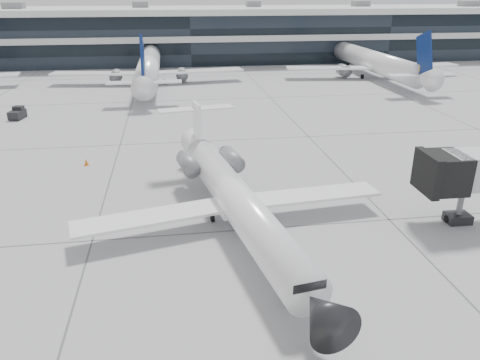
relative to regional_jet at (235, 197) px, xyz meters
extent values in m
plane|color=gray|center=(0.72, -0.82, -2.08)|extent=(220.00, 220.00, 0.00)
cube|color=black|center=(0.72, 81.18, 2.92)|extent=(170.00, 22.00, 10.00)
cylinder|color=white|center=(0.13, -0.75, -0.06)|extent=(5.82, 21.10, 2.36)
cone|color=black|center=(2.07, -12.32, -0.06)|extent=(2.74, 2.81, 2.36)
cone|color=white|center=(-1.85, 10.98, 0.20)|extent=(2.68, 3.13, 2.24)
cube|color=white|center=(-5.63, -0.84, -0.68)|extent=(9.89, 4.47, 0.19)
cube|color=white|center=(5.59, 1.05, -0.68)|extent=(9.80, 3.20, 0.19)
cylinder|color=slate|center=(-2.79, 6.03, 0.29)|extent=(1.79, 3.15, 1.31)
cylinder|color=slate|center=(0.66, 6.61, 0.29)|extent=(1.79, 3.15, 1.31)
cube|color=white|center=(-1.76, 10.46, 2.04)|extent=(0.62, 2.28, 3.94)
cube|color=white|center=(-1.82, 10.81, 3.44)|extent=(6.44, 2.43, 0.14)
cylinder|color=black|center=(1.51, -8.95, -1.83)|extent=(0.24, 0.51, 0.49)
cylinder|color=black|center=(-1.46, 0.75, -1.80)|extent=(0.30, 0.59, 0.56)
cylinder|color=black|center=(1.13, 1.19, -1.80)|extent=(0.30, 0.59, 0.56)
cube|color=black|center=(13.65, -1.79, 1.67)|extent=(2.39, 2.91, 2.50)
cylinder|color=slate|center=(15.16, -1.83, -0.83)|extent=(0.39, 0.39, 2.50)
cube|color=black|center=(15.16, -1.83, -1.76)|extent=(1.63, 1.29, 0.62)
cone|color=orange|center=(-11.77, 13.49, -1.77)|extent=(0.40, 0.40, 0.62)
cube|color=orange|center=(-11.77, 13.49, -2.06)|extent=(0.43, 0.43, 0.03)
cube|color=black|center=(-22.70, 31.75, -1.50)|extent=(1.76, 2.53, 0.95)
cube|color=black|center=(-22.60, 32.27, -0.86)|extent=(1.31, 1.14, 0.53)
cylinder|color=black|center=(-23.12, 32.69, -1.84)|extent=(0.27, 0.49, 0.46)
cylinder|color=black|center=(-21.97, 32.48, -1.84)|extent=(0.27, 0.49, 0.46)
cylinder|color=black|center=(-23.42, 31.03, -1.84)|extent=(0.27, 0.49, 0.46)
cylinder|color=black|center=(-22.28, 30.82, -1.84)|extent=(0.27, 0.49, 0.46)
camera|label=1|loc=(-3.80, -27.98, 12.74)|focal=35.00mm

